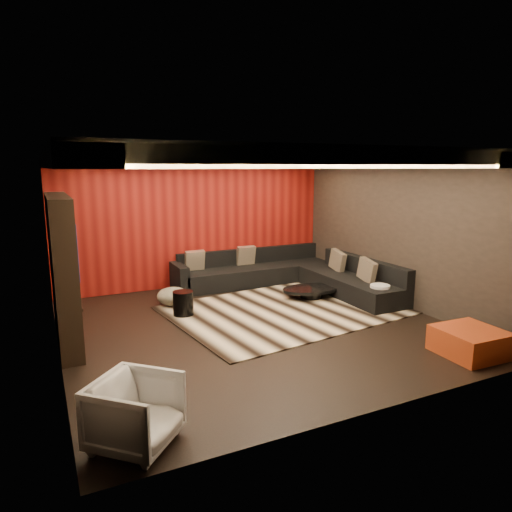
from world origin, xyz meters
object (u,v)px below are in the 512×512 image
armchair (135,413)px  sectional_sofa (290,276)px  orange_ottoman (470,342)px  drum_stool (183,303)px  white_side_table (380,297)px  coffee_table (311,292)px

armchair → sectional_sofa: size_ratio=0.20×
orange_ottoman → armchair: bearing=-178.4°
sectional_sofa → drum_stool: bearing=-162.3°
armchair → sectional_sofa: (4.18, 4.36, -0.07)m
white_side_table → sectional_sofa: 2.15m
drum_stool → armchair: size_ratio=0.58×
coffee_table → white_side_table: size_ratio=2.68×
coffee_table → sectional_sofa: (0.03, 0.90, 0.14)m
white_side_table → sectional_sofa: bearing=110.6°
drum_stool → orange_ottoman: size_ratio=0.51×
armchair → white_side_table: bearing=-21.0°
coffee_table → armchair: size_ratio=1.64×
sectional_sofa → armchair: bearing=-133.8°
white_side_table → coffee_table: bearing=125.3°
coffee_table → sectional_sofa: sectional_sofa is taller
armchair → sectional_sofa: bearing=-0.2°
drum_stool → white_side_table: bearing=-18.8°
coffee_table → sectional_sofa: bearing=88.1°
coffee_table → orange_ottoman: bearing=-81.5°
coffee_table → drum_stool: drum_stool is taller
coffee_table → drum_stool: (-2.63, 0.06, 0.11)m
orange_ottoman → armchair: armchair is taller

